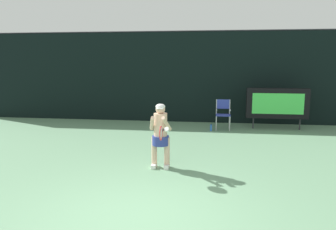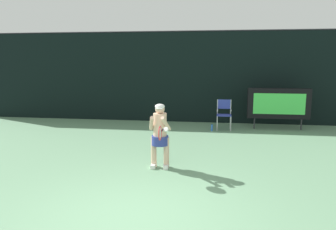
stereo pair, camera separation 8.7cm
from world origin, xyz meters
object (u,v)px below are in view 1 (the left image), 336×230
object	(u,v)px
scoreboard	(277,103)
umpire_chair	(223,112)
tennis_racket	(161,133)
tennis_player	(160,133)
water_bottle	(211,128)

from	to	relation	value
scoreboard	umpire_chair	world-z (taller)	scoreboard
scoreboard	tennis_racket	distance (m)	6.48
umpire_chair	tennis_player	xyz separation A→B (m)	(-1.57, -4.60, 0.21)
scoreboard	umpire_chair	xyz separation A→B (m)	(-1.94, -0.27, -0.33)
scoreboard	water_bottle	bearing A→B (deg)	-164.63
umpire_chair	tennis_racket	size ratio (longest dim) A/B	1.79
tennis_racket	tennis_player	bearing A→B (deg)	92.54
scoreboard	tennis_racket	xyz separation A→B (m)	(-3.39, -5.52, 0.03)
water_bottle	tennis_player	bearing A→B (deg)	-105.22
umpire_chair	tennis_racket	world-z (taller)	tennis_racket
water_bottle	tennis_racket	xyz separation A→B (m)	(-1.03, -4.87, 0.85)
tennis_player	umpire_chair	bearing A→B (deg)	71.13
umpire_chair	tennis_racket	xyz separation A→B (m)	(-1.45, -5.25, 0.36)
scoreboard	tennis_player	xyz separation A→B (m)	(-3.51, -4.87, -0.12)
scoreboard	water_bottle	distance (m)	2.59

